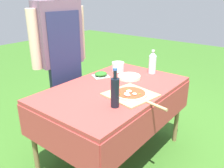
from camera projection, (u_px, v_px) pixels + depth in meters
ground_plane at (113, 155)px, 2.42m from camera, size 12.00×12.00×0.00m
prep_table at (113, 96)px, 2.18m from camera, size 1.40×0.89×0.75m
person_cook at (60, 49)px, 2.45m from camera, size 0.63×0.26×1.70m
pizza_on_peel at (131, 94)px, 1.97m from camera, size 0.42×0.58×0.05m
oil_bottle at (115, 92)px, 1.75m from camera, size 0.07×0.07×0.30m
water_bottle at (153, 62)px, 2.48m from camera, size 0.08×0.08×0.25m
herb_container at (101, 74)px, 2.42m from camera, size 0.20×0.19×0.05m
mixing_tub at (118, 67)px, 2.58m from camera, size 0.13×0.13×0.10m
plate_stack at (129, 77)px, 2.37m from camera, size 0.23×0.23×0.03m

